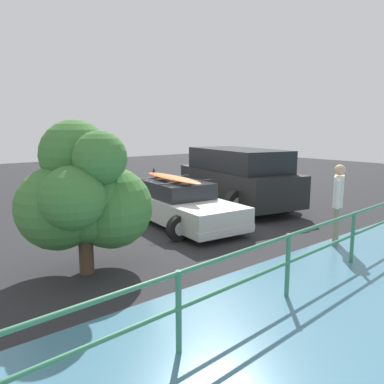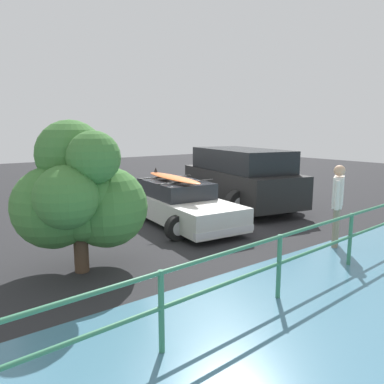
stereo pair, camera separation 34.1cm
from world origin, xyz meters
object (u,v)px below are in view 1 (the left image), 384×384
at_px(sedan_car, 177,203).
at_px(person_bystander, 338,197).
at_px(suv_car, 237,177).
at_px(bush_near_left, 85,196).

height_order(sedan_car, person_bystander, person_bystander).
height_order(suv_car, bush_near_left, bush_near_left).
distance_m(sedan_car, suv_car, 2.90).
xyz_separation_m(sedan_car, suv_car, (-2.83, -0.49, 0.43)).
distance_m(suv_car, bush_near_left, 6.59).
bearing_deg(sedan_car, suv_car, -170.14).
bearing_deg(suv_car, person_bystander, 73.99).
xyz_separation_m(suv_car, person_bystander, (1.22, 4.24, 0.09)).
relative_size(person_bystander, bush_near_left, 0.66).
bearing_deg(bush_near_left, person_bystander, 158.26).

